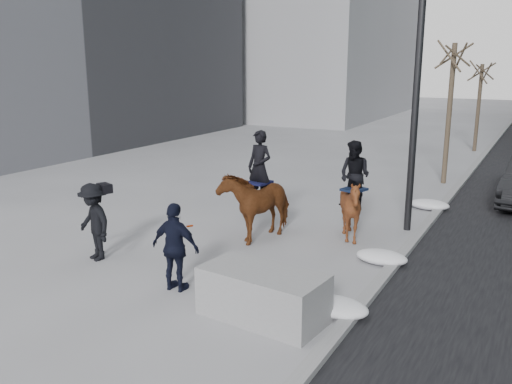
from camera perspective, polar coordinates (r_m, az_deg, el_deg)
The scene contains 11 objects.
ground at distance 11.65m, azimuth -2.87°, elevation -8.42°, with size 120.00×120.00×0.00m, color gray.
curb at distance 19.84m, azimuth 20.23°, elevation 0.23°, with size 0.25×90.00×0.12m, color gray.
planter at distance 9.54m, azimuth 0.74°, elevation -10.74°, with size 2.17×1.08×0.87m, color gray.
tree_near at distance 20.68m, azimuth 19.71°, elevation 8.40°, with size 1.20×1.20×5.54m, color #3B3123, non-canonical shape.
tree_far at distance 28.94m, azimuth 22.40°, elevation 8.62°, with size 1.20×1.20×4.70m, color #372E20, non-canonical shape.
mounted_left at distance 13.63m, azimuth 0.11°, elevation -0.66°, with size 1.29×2.22×2.70m.
mounted_right at distance 13.54m, azimuth 10.08°, elevation -1.00°, with size 1.68×1.79×2.49m.
feeder at distance 10.59m, azimuth -8.46°, elevation -5.78°, with size 1.05×0.88×1.75m.
camera_crew at distance 12.61m, azimuth -16.69°, elevation -3.00°, with size 1.29×0.99×1.75m.
lamppost at distance 14.25m, azimuth 16.82°, elevation 15.58°, with size 0.25×1.45×9.09m.
snow_piles at distance 13.07m, azimuth 14.00°, elevation -5.65°, with size 1.18×8.71×0.30m.
Camera 1 is at (5.69, -9.18, 4.37)m, focal length 38.00 mm.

